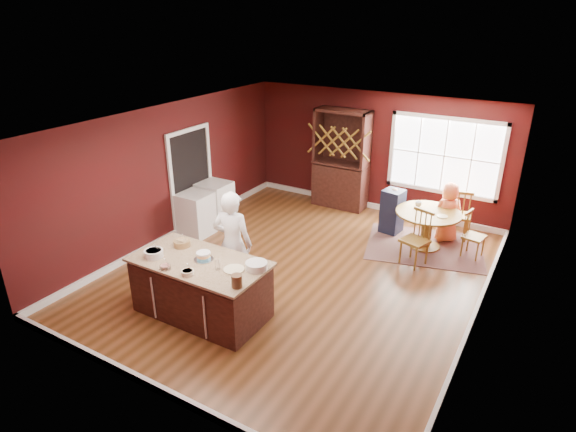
{
  "coord_description": "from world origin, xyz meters",
  "views": [
    {
      "loc": [
        3.63,
        -6.59,
        4.35
      ],
      "look_at": [
        -0.24,
        -0.04,
        1.05
      ],
      "focal_mm": 30.0,
      "sensor_mm": 36.0,
      "label": 1
    }
  ],
  "objects_px": {
    "dining_table": "(427,222)",
    "chair_north": "(459,213)",
    "kitchen_island": "(201,289)",
    "layer_cake": "(204,256)",
    "chair_south": "(415,238)",
    "seated_woman": "(448,212)",
    "dryer": "(215,203)",
    "toddler": "(397,196)",
    "chair_east": "(474,235)",
    "washer": "(196,214)",
    "baker": "(233,244)",
    "high_chair": "(392,210)",
    "hutch": "(341,159)"
  },
  "relations": [
    {
      "from": "washer",
      "to": "high_chair",
      "type": "bearing_deg",
      "value": 31.96
    },
    {
      "from": "dining_table",
      "to": "washer",
      "type": "distance_m",
      "value": 4.65
    },
    {
      "from": "seated_woman",
      "to": "dryer",
      "type": "distance_m",
      "value": 4.84
    },
    {
      "from": "baker",
      "to": "layer_cake",
      "type": "distance_m",
      "value": 0.69
    },
    {
      "from": "layer_cake",
      "to": "chair_north",
      "type": "relative_size",
      "value": 0.27
    },
    {
      "from": "kitchen_island",
      "to": "washer",
      "type": "bearing_deg",
      "value": 132.19
    },
    {
      "from": "chair_north",
      "to": "dryer",
      "type": "bearing_deg",
      "value": 8.77
    },
    {
      "from": "baker",
      "to": "hutch",
      "type": "bearing_deg",
      "value": -102.11
    },
    {
      "from": "dining_table",
      "to": "hutch",
      "type": "height_order",
      "value": "hutch"
    },
    {
      "from": "chair_east",
      "to": "chair_north",
      "type": "bearing_deg",
      "value": 44.06
    },
    {
      "from": "dining_table",
      "to": "seated_woman",
      "type": "distance_m",
      "value": 0.57
    },
    {
      "from": "chair_south",
      "to": "high_chair",
      "type": "distance_m",
      "value": 1.41
    },
    {
      "from": "kitchen_island",
      "to": "dining_table",
      "type": "relative_size",
      "value": 1.65
    },
    {
      "from": "dining_table",
      "to": "seated_woman",
      "type": "bearing_deg",
      "value": 62.35
    },
    {
      "from": "dryer",
      "to": "toddler",
      "type": "bearing_deg",
      "value": 23.39
    },
    {
      "from": "baker",
      "to": "high_chair",
      "type": "relative_size",
      "value": 1.84
    },
    {
      "from": "kitchen_island",
      "to": "dryer",
      "type": "xyz_separation_m",
      "value": [
        -1.96,
        2.8,
        0.03
      ]
    },
    {
      "from": "dryer",
      "to": "baker",
      "type": "bearing_deg",
      "value": -45.5
    },
    {
      "from": "chair_north",
      "to": "toddler",
      "type": "height_order",
      "value": "chair_north"
    },
    {
      "from": "chair_east",
      "to": "toddler",
      "type": "height_order",
      "value": "toddler"
    },
    {
      "from": "high_chair",
      "to": "washer",
      "type": "height_order",
      "value": "high_chair"
    },
    {
      "from": "layer_cake",
      "to": "hutch",
      "type": "bearing_deg",
      "value": 91.15
    },
    {
      "from": "layer_cake",
      "to": "chair_east",
      "type": "xyz_separation_m",
      "value": [
        3.15,
        3.98,
        -0.53
      ]
    },
    {
      "from": "washer",
      "to": "dryer",
      "type": "bearing_deg",
      "value": 90.0
    },
    {
      "from": "layer_cake",
      "to": "chair_south",
      "type": "bearing_deg",
      "value": 53.79
    },
    {
      "from": "seated_woman",
      "to": "toddler",
      "type": "relative_size",
      "value": 4.74
    },
    {
      "from": "kitchen_island",
      "to": "chair_east",
      "type": "relative_size",
      "value": 2.27
    },
    {
      "from": "seated_woman",
      "to": "high_chair",
      "type": "height_order",
      "value": "seated_woman"
    },
    {
      "from": "kitchen_island",
      "to": "dryer",
      "type": "relative_size",
      "value": 2.21
    },
    {
      "from": "chair_south",
      "to": "high_chair",
      "type": "bearing_deg",
      "value": 144.25
    },
    {
      "from": "dining_table",
      "to": "chair_north",
      "type": "height_order",
      "value": "chair_north"
    },
    {
      "from": "kitchen_island",
      "to": "dining_table",
      "type": "bearing_deg",
      "value": 59.77
    },
    {
      "from": "dryer",
      "to": "layer_cake",
      "type": "bearing_deg",
      "value": -53.89
    },
    {
      "from": "kitchen_island",
      "to": "seated_woman",
      "type": "relative_size",
      "value": 1.67
    },
    {
      "from": "layer_cake",
      "to": "toddler",
      "type": "distance_m",
      "value": 4.54
    },
    {
      "from": "baker",
      "to": "dryer",
      "type": "relative_size",
      "value": 1.92
    },
    {
      "from": "toddler",
      "to": "dryer",
      "type": "relative_size",
      "value": 0.28
    },
    {
      "from": "layer_cake",
      "to": "chair_east",
      "type": "bearing_deg",
      "value": 51.57
    },
    {
      "from": "dryer",
      "to": "chair_north",
      "type": "bearing_deg",
      "value": 22.18
    },
    {
      "from": "layer_cake",
      "to": "chair_east",
      "type": "height_order",
      "value": "layer_cake"
    },
    {
      "from": "dining_table",
      "to": "layer_cake",
      "type": "bearing_deg",
      "value": -120.21
    },
    {
      "from": "washer",
      "to": "baker",
      "type": "bearing_deg",
      "value": -35.03
    },
    {
      "from": "chair_south",
      "to": "layer_cake",
      "type": "bearing_deg",
      "value": -107.85
    },
    {
      "from": "chair_north",
      "to": "dryer",
      "type": "relative_size",
      "value": 1.18
    },
    {
      "from": "toddler",
      "to": "washer",
      "type": "height_order",
      "value": "toddler"
    },
    {
      "from": "toddler",
      "to": "washer",
      "type": "distance_m",
      "value": 4.16
    },
    {
      "from": "chair_south",
      "to": "chair_north",
      "type": "relative_size",
      "value": 0.96
    },
    {
      "from": "seated_woman",
      "to": "toddler",
      "type": "height_order",
      "value": "seated_woman"
    },
    {
      "from": "kitchen_island",
      "to": "hutch",
      "type": "height_order",
      "value": "hutch"
    },
    {
      "from": "dining_table",
      "to": "chair_north",
      "type": "distance_m",
      "value": 0.85
    }
  ]
}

